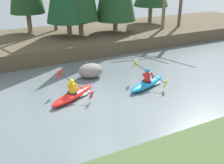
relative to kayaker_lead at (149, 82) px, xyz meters
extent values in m
plane|color=slate|center=(-3.33, -0.62, -0.20)|extent=(90.00, 90.00, 0.00)
cube|color=brown|center=(-3.33, 9.49, 0.28)|extent=(44.00, 8.03, 0.95)
cylinder|color=#7A664C|center=(-3.63, 11.40, 1.51)|extent=(0.36, 0.36, 1.51)
cylinder|color=#7A664C|center=(-1.20, 8.84, 1.28)|extent=(0.36, 0.36, 1.05)
cylinder|color=#7A664C|center=(-0.40, 8.47, 1.33)|extent=(0.36, 0.36, 1.16)
cylinder|color=#7A664C|center=(2.46, 8.34, 1.24)|extent=(0.36, 0.36, 0.97)
cylinder|color=#7A664C|center=(7.31, 10.52, 1.53)|extent=(0.36, 0.36, 1.55)
cylinder|color=#7A664C|center=(6.74, 7.81, 2.90)|extent=(0.28, 0.28, 4.29)
ellipsoid|color=#1993D6|center=(-0.11, -0.04, -0.03)|extent=(2.73, 1.55, 0.34)
cone|color=#1993D6|center=(1.05, 0.41, -0.01)|extent=(0.40, 0.31, 0.20)
cylinder|color=black|center=(-0.16, -0.06, 0.12)|extent=(0.62, 0.62, 0.08)
cylinder|color=red|center=(-0.16, -0.06, 0.37)|extent=(0.39, 0.39, 0.42)
sphere|color=#1E89D1|center=(-0.16, -0.06, 0.69)|extent=(0.30, 0.30, 0.23)
cylinder|color=red|center=(-0.15, 0.20, 0.45)|extent=(0.17, 0.24, 0.35)
cylinder|color=red|center=(0.03, -0.25, 0.45)|extent=(0.17, 0.24, 0.35)
cylinder|color=black|center=(0.06, 0.02, 0.49)|extent=(0.74, 1.79, 0.65)
cube|color=yellow|center=(-0.29, 0.91, 0.80)|extent=(0.24, 0.22, 0.41)
cube|color=yellow|center=(0.41, -0.86, 0.18)|extent=(0.24, 0.22, 0.41)
ellipsoid|color=white|center=(0.40, 0.16, -0.11)|extent=(1.28, 1.05, 0.18)
ellipsoid|color=red|center=(-3.95, 0.39, -0.03)|extent=(2.64, 1.86, 0.34)
cone|color=red|center=(-2.87, 1.00, -0.01)|extent=(0.40, 0.35, 0.20)
cylinder|color=black|center=(-3.99, 0.36, 0.12)|extent=(0.65, 0.65, 0.08)
cylinder|color=yellow|center=(-3.99, 0.36, 0.37)|extent=(0.41, 0.41, 0.42)
sphere|color=yellow|center=(-3.99, 0.36, 0.69)|extent=(0.31, 0.31, 0.23)
cylinder|color=yellow|center=(-4.02, 0.62, 0.45)|extent=(0.19, 0.24, 0.35)
cylinder|color=yellow|center=(-3.79, 0.20, 0.45)|extent=(0.19, 0.24, 0.35)
cylinder|color=black|center=(-3.79, 0.47, 0.49)|extent=(0.98, 1.68, 0.65)
cube|color=red|center=(-4.26, 1.30, 0.80)|extent=(0.25, 0.24, 0.41)
cube|color=red|center=(-3.32, -0.35, 0.18)|extent=(0.25, 0.24, 0.41)
ellipsoid|color=white|center=(-3.47, 0.66, -0.11)|extent=(1.30, 1.15, 0.18)
ellipsoid|color=gray|center=(-2.18, 2.49, 0.20)|extent=(1.39, 1.09, 0.79)
camera|label=1|loc=(-7.33, -10.17, 5.27)|focal=42.00mm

